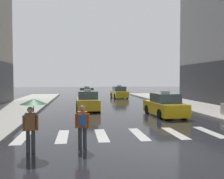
{
  "coord_description": "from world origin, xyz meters",
  "views": [
    {
      "loc": [
        -2.88,
        -8.84,
        2.63
      ],
      "look_at": [
        -0.64,
        8.0,
        1.95
      ],
      "focal_mm": 40.91,
      "sensor_mm": 36.0,
      "label": 1
    }
  ],
  "objects_px": {
    "taxi_lead": "(165,106)",
    "pedestrian_with_backpack": "(82,123)",
    "taxi_second": "(88,101)",
    "taxi_fourth": "(119,93)",
    "taxi_third": "(87,95)",
    "pedestrian_with_umbrella": "(32,111)"
  },
  "relations": [
    {
      "from": "taxi_lead",
      "to": "pedestrian_with_backpack",
      "type": "distance_m",
      "value": 10.02
    },
    {
      "from": "taxi_second",
      "to": "taxi_fourth",
      "type": "bearing_deg",
      "value": 70.14
    },
    {
      "from": "taxi_lead",
      "to": "taxi_fourth",
      "type": "xyz_separation_m",
      "value": [
        -0.4,
        18.02,
        0.0
      ]
    },
    {
      "from": "taxi_fourth",
      "to": "taxi_lead",
      "type": "bearing_deg",
      "value": -88.72
    },
    {
      "from": "taxi_second",
      "to": "pedestrian_with_backpack",
      "type": "xyz_separation_m",
      "value": [
        -0.65,
        -12.3,
        0.25
      ]
    },
    {
      "from": "taxi_second",
      "to": "taxi_fourth",
      "type": "xyz_separation_m",
      "value": [
        4.96,
        13.73,
        0.0
      ]
    },
    {
      "from": "taxi_third",
      "to": "taxi_fourth",
      "type": "height_order",
      "value": "same"
    },
    {
      "from": "pedestrian_with_umbrella",
      "to": "pedestrian_with_backpack",
      "type": "xyz_separation_m",
      "value": [
        1.77,
        0.22,
        -0.54
      ]
    },
    {
      "from": "taxi_third",
      "to": "pedestrian_with_umbrella",
      "type": "bearing_deg",
      "value": -97.16
    },
    {
      "from": "pedestrian_with_umbrella",
      "to": "taxi_lead",
      "type": "bearing_deg",
      "value": 46.61
    },
    {
      "from": "pedestrian_with_backpack",
      "to": "taxi_fourth",
      "type": "bearing_deg",
      "value": 77.84
    },
    {
      "from": "pedestrian_with_umbrella",
      "to": "pedestrian_with_backpack",
      "type": "height_order",
      "value": "pedestrian_with_umbrella"
    },
    {
      "from": "taxi_third",
      "to": "taxi_second",
      "type": "bearing_deg",
      "value": -91.61
    },
    {
      "from": "taxi_lead",
      "to": "taxi_third",
      "type": "xyz_separation_m",
      "value": [
        -5.12,
        12.97,
        0.0
      ]
    },
    {
      "from": "taxi_lead",
      "to": "pedestrian_with_umbrella",
      "type": "xyz_separation_m",
      "value": [
        -7.78,
        -8.23,
        0.79
      ]
    },
    {
      "from": "taxi_fourth",
      "to": "taxi_third",
      "type": "bearing_deg",
      "value": -133.05
    },
    {
      "from": "taxi_second",
      "to": "pedestrian_with_umbrella",
      "type": "bearing_deg",
      "value": -100.94
    },
    {
      "from": "taxi_third",
      "to": "taxi_fourth",
      "type": "xyz_separation_m",
      "value": [
        4.72,
        5.05,
        0.0
      ]
    },
    {
      "from": "taxi_lead",
      "to": "pedestrian_with_umbrella",
      "type": "height_order",
      "value": "pedestrian_with_umbrella"
    },
    {
      "from": "pedestrian_with_umbrella",
      "to": "taxi_second",
      "type": "bearing_deg",
      "value": 79.06
    },
    {
      "from": "taxi_lead",
      "to": "pedestrian_with_backpack",
      "type": "height_order",
      "value": "taxi_lead"
    },
    {
      "from": "taxi_lead",
      "to": "taxi_second",
      "type": "distance_m",
      "value": 6.86
    }
  ]
}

